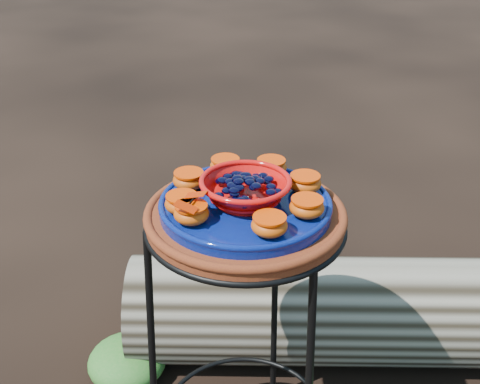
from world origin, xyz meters
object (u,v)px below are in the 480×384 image
at_px(red_bowl, 245,191).
at_px(driftwood_log, 420,311).
at_px(cobalt_plate, 245,206).
at_px(terracotta_saucer, 245,218).
at_px(plant_stand, 245,356).

distance_m(red_bowl, driftwood_log, 0.90).
bearing_deg(driftwood_log, cobalt_plate, -121.91).
bearing_deg(red_bowl, cobalt_plate, 0.00).
relative_size(cobalt_plate, red_bowl, 2.00).
height_order(terracotta_saucer, driftwood_log, terracotta_saucer).
relative_size(terracotta_saucer, driftwood_log, 0.23).
relative_size(cobalt_plate, driftwood_log, 0.20).
height_order(red_bowl, driftwood_log, red_bowl).
relative_size(plant_stand, red_bowl, 4.16).
distance_m(plant_stand, cobalt_plate, 0.39).
relative_size(terracotta_saucer, cobalt_plate, 1.17).
xyz_separation_m(cobalt_plate, red_bowl, (0.00, 0.00, 0.03)).
height_order(plant_stand, driftwood_log, plant_stand).
height_order(plant_stand, terracotta_saucer, terracotta_saucer).
bearing_deg(red_bowl, plant_stand, 0.00).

